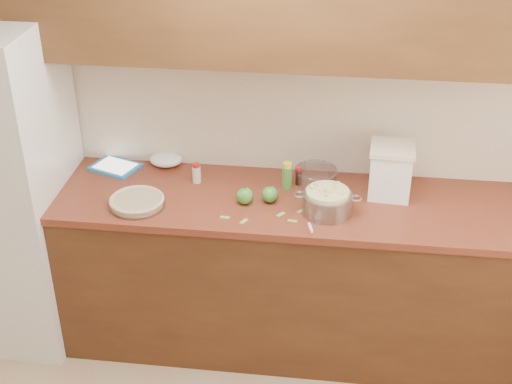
# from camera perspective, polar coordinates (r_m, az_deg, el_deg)

# --- Properties ---
(room_shell) EXTENTS (3.60, 3.60, 3.60)m
(room_shell) POSITION_cam_1_polar(r_m,az_deg,el_deg) (2.24, -3.04, -11.28)
(room_shell) COLOR tan
(room_shell) RESTS_ON ground
(counter_run) EXTENTS (2.64, 0.68, 0.92)m
(counter_run) POSITION_cam_1_polar(r_m,az_deg,el_deg) (3.91, 0.97, -6.28)
(counter_run) COLOR #522E17
(counter_run) RESTS_ON ground
(pie) EXTENTS (0.29, 0.29, 0.05)m
(pie) POSITION_cam_1_polar(r_m,az_deg,el_deg) (3.62, -9.50, -0.77)
(pie) COLOR silver
(pie) RESTS_ON counter_run
(colander) EXTENTS (0.33, 0.24, 0.12)m
(colander) POSITION_cam_1_polar(r_m,az_deg,el_deg) (3.52, 5.72, -0.80)
(colander) COLOR gray
(colander) RESTS_ON counter_run
(flour_canister) EXTENTS (0.24, 0.24, 0.27)m
(flour_canister) POSITION_cam_1_polar(r_m,az_deg,el_deg) (3.69, 10.72, 1.72)
(flour_canister) COLOR white
(flour_canister) RESTS_ON counter_run
(tablet) EXTENTS (0.30, 0.27, 0.02)m
(tablet) POSITION_cam_1_polar(r_m,az_deg,el_deg) (4.00, -11.20, 1.98)
(tablet) COLOR teal
(tablet) RESTS_ON counter_run
(paring_knife) EXTENTS (0.05, 0.16, 0.02)m
(paring_knife) POSITION_cam_1_polar(r_m,az_deg,el_deg) (3.42, 4.45, -2.77)
(paring_knife) COLOR gray
(paring_knife) RESTS_ON counter_run
(lemon_bottle) EXTENTS (0.05, 0.05, 0.15)m
(lemon_bottle) POSITION_cam_1_polar(r_m,az_deg,el_deg) (3.71, 2.51, 1.30)
(lemon_bottle) COLOR #4C8C38
(lemon_bottle) RESTS_ON counter_run
(cinnamon_shaker) EXTENTS (0.04, 0.04, 0.11)m
(cinnamon_shaker) POSITION_cam_1_polar(r_m,az_deg,el_deg) (3.78, -4.78, 1.49)
(cinnamon_shaker) COLOR beige
(cinnamon_shaker) RESTS_ON counter_run
(vanilla_bottle) EXTENTS (0.04, 0.04, 0.10)m
(vanilla_bottle) POSITION_cam_1_polar(r_m,az_deg,el_deg) (3.76, 3.44, 1.28)
(vanilla_bottle) COLOR black
(vanilla_bottle) RESTS_ON counter_run
(mixing_bowl) EXTENTS (0.23, 0.23, 0.08)m
(mixing_bowl) POSITION_cam_1_polar(r_m,az_deg,el_deg) (3.78, 4.82, 1.35)
(mixing_bowl) COLOR silver
(mixing_bowl) RESTS_ON counter_run
(paper_towel) EXTENTS (0.21, 0.19, 0.07)m
(paper_towel) POSITION_cam_1_polar(r_m,az_deg,el_deg) (3.98, -7.21, 2.60)
(paper_towel) COLOR white
(paper_towel) RESTS_ON counter_run
(apple_left) EXTENTS (0.09, 0.09, 0.10)m
(apple_left) POSITION_cam_1_polar(r_m,az_deg,el_deg) (3.59, -0.90, -0.31)
(apple_left) COLOR #408C2C
(apple_left) RESTS_ON counter_run
(apple_center) EXTENTS (0.08, 0.08, 0.10)m
(apple_center) POSITION_cam_1_polar(r_m,az_deg,el_deg) (3.60, 1.12, -0.19)
(apple_center) COLOR #408C2C
(apple_center) RESTS_ON counter_run
(peel_a) EXTENTS (0.05, 0.05, 0.00)m
(peel_a) POSITION_cam_1_polar(r_m,az_deg,el_deg) (3.52, 1.99, -1.80)
(peel_a) COLOR #8ABF5D
(peel_a) RESTS_ON counter_run
(peel_b) EXTENTS (0.05, 0.02, 0.00)m
(peel_b) POSITION_cam_1_polar(r_m,az_deg,el_deg) (3.47, 2.92, -2.32)
(peel_b) COLOR #8ABF5D
(peel_b) RESTS_ON counter_run
(peel_c) EXTENTS (0.04, 0.04, 0.00)m
(peel_c) POSITION_cam_1_polar(r_m,az_deg,el_deg) (3.55, 3.60, -1.53)
(peel_c) COLOR #8ABF5D
(peel_c) RESTS_ON counter_run
(peel_d) EXTENTS (0.05, 0.02, 0.00)m
(peel_d) POSITION_cam_1_polar(r_m,az_deg,el_deg) (3.50, -2.51, -2.03)
(peel_d) COLOR #8ABF5D
(peel_d) RESTS_ON counter_run
(peel_e) EXTENTS (0.04, 0.05, 0.00)m
(peel_e) POSITION_cam_1_polar(r_m,az_deg,el_deg) (3.46, -0.98, -2.36)
(peel_e) COLOR #8ABF5D
(peel_e) RESTS_ON counter_run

